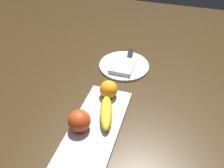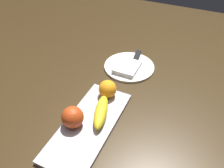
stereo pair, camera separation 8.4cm
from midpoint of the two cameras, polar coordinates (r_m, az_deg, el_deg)
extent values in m
plane|color=#332411|center=(0.75, -4.76, -12.23)|extent=(2.40, 2.40, 0.00)
cube|color=#B7B3C0|center=(0.75, -2.68, -10.62)|extent=(0.37, 0.16, 0.02)
sphere|color=#BF3F17|center=(0.72, -6.73, -8.55)|extent=(0.07, 0.07, 0.07)
ellipsoid|color=yellow|center=(0.75, 0.40, -7.21)|extent=(0.16, 0.08, 0.04)
sphere|color=orange|center=(0.81, 1.81, -1.39)|extent=(0.07, 0.07, 0.07)
cylinder|color=white|center=(1.00, 6.81, 4.34)|extent=(0.22, 0.22, 0.01)
cube|color=white|center=(0.97, 6.33, 4.17)|extent=(0.11, 0.10, 0.02)
cube|color=silver|center=(1.01, 8.06, 4.87)|extent=(0.15, 0.04, 0.00)
cube|color=black|center=(1.05, 8.69, 6.89)|extent=(0.09, 0.04, 0.01)
camera|label=1|loc=(0.04, -87.13, 2.46)|focal=35.83mm
camera|label=2|loc=(0.04, 92.87, -2.46)|focal=35.83mm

